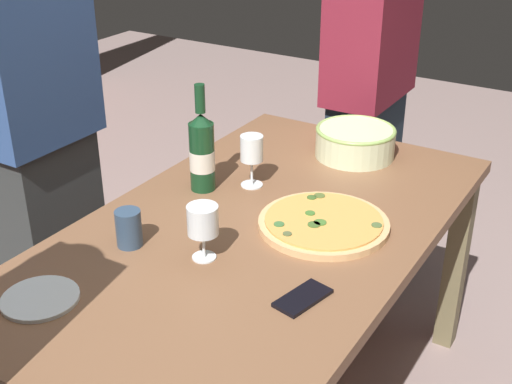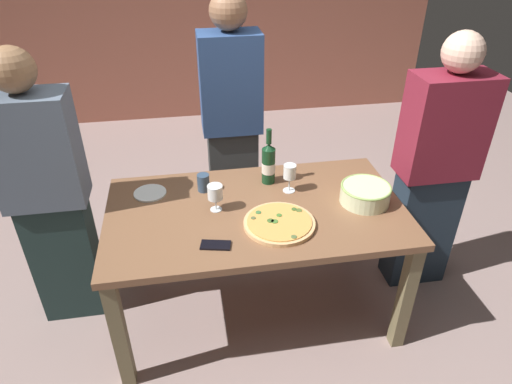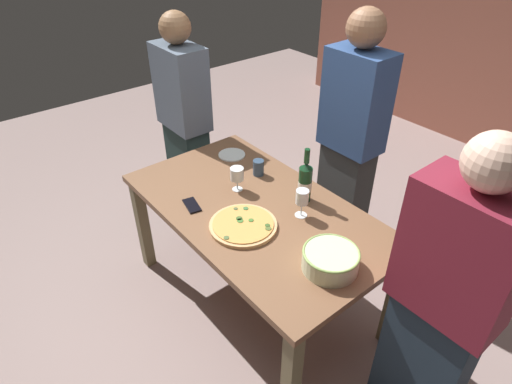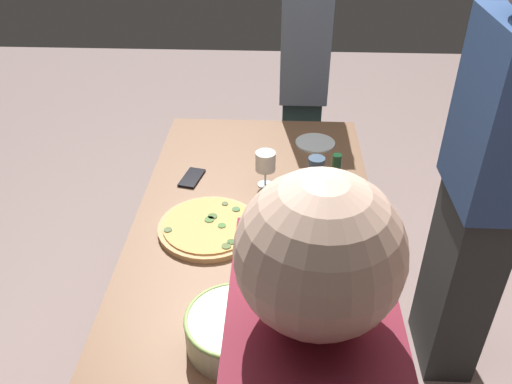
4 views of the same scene
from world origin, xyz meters
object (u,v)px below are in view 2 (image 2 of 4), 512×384
object	(u,v)px
person_guest_left	(49,197)
person_guest_right	(232,125)
wine_glass_near_pizza	(290,173)
person_host	(434,171)
side_plate	(150,193)
serving_bowl	(365,193)
wine_bottle	(269,163)
cell_phone	(216,245)
dining_table	(256,223)
pizza	(279,223)
wine_glass_by_bottle	(215,193)
cup_amber	(203,183)

from	to	relation	value
person_guest_left	person_guest_right	distance (m)	1.23
wine_glass_near_pizza	person_host	world-z (taller)	person_host
side_plate	person_guest_left	distance (m)	0.53
serving_bowl	wine_bottle	xyz separation A→B (m)	(-0.48, 0.30, 0.07)
serving_bowl	side_plate	distance (m)	1.20
side_plate	person_guest_left	world-z (taller)	person_guest_left
cell_phone	dining_table	bearing A→B (deg)	151.29
wine_bottle	cell_phone	distance (m)	0.66
side_plate	pizza	bearing A→B (deg)	-31.95
wine_glass_by_bottle	wine_bottle	bearing A→B (deg)	35.71
wine_bottle	cell_phone	size ratio (longest dim) A/B	2.34
pizza	person_host	size ratio (longest dim) A/B	0.23
serving_bowl	person_host	distance (m)	0.51
wine_bottle	person_guest_left	world-z (taller)	person_guest_left
person_guest_left	pizza	bearing A→B (deg)	-6.76
dining_table	side_plate	size ratio (longest dim) A/B	8.76
cup_amber	cell_phone	distance (m)	0.51
dining_table	wine_glass_near_pizza	size ratio (longest dim) A/B	9.57
dining_table	cup_amber	distance (m)	0.38
wine_glass_by_bottle	cup_amber	bearing A→B (deg)	103.76
pizza	side_plate	size ratio (longest dim) A/B	2.01
pizza	wine_bottle	bearing A→B (deg)	86.69
dining_table	person_host	distance (m)	1.11
wine_glass_near_pizza	side_plate	distance (m)	0.80
wine_bottle	person_guest_right	size ratio (longest dim) A/B	0.20
cup_amber	side_plate	distance (m)	0.31
pizza	cup_amber	distance (m)	0.54
wine_glass_by_bottle	person_guest_left	distance (m)	0.89
cell_phone	side_plate	bearing A→B (deg)	-135.82
wine_bottle	person_guest_left	size ratio (longest dim) A/B	0.21
cup_amber	person_guest_left	world-z (taller)	person_guest_left
dining_table	cell_phone	bearing A→B (deg)	-131.24
serving_bowl	person_guest_right	size ratio (longest dim) A/B	0.16
person_guest_left	cup_amber	bearing A→B (deg)	12.82
wine_bottle	person_guest_right	bearing A→B (deg)	104.60
wine_glass_near_pizza	wine_glass_by_bottle	bearing A→B (deg)	-164.37
wine_glass_by_bottle	side_plate	bearing A→B (deg)	148.23
person_guest_right	serving_bowl	bearing A→B (deg)	34.38
cell_phone	person_guest_left	bearing A→B (deg)	-106.82
cup_amber	person_guest_right	world-z (taller)	person_guest_right
pizza	cell_phone	size ratio (longest dim) A/B	2.55
wine_glass_by_bottle	person_guest_left	xyz separation A→B (m)	(-0.87, 0.17, -0.04)
cell_phone	person_guest_left	size ratio (longest dim) A/B	0.09
pizza	wine_glass_near_pizza	distance (m)	0.35
wine_bottle	wine_glass_near_pizza	world-z (taller)	wine_bottle
cell_phone	person_guest_right	size ratio (longest dim) A/B	0.08
wine_bottle	cup_amber	size ratio (longest dim) A/B	3.30
serving_bowl	cup_amber	size ratio (longest dim) A/B	2.68
cell_phone	person_guest_left	xyz separation A→B (m)	(-0.84, 0.47, 0.06)
wine_glass_near_pizza	side_plate	bearing A→B (deg)	172.75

